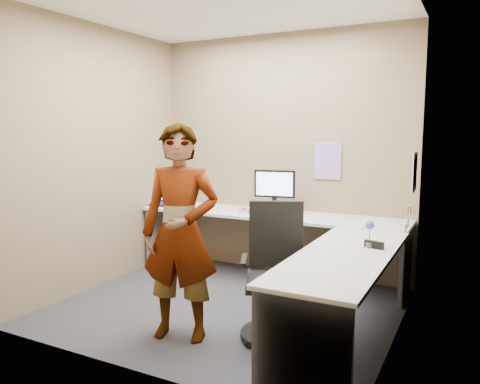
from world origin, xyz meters
The scene contains 21 objects.
ground centered at (0.00, 0.00, 0.00)m, with size 3.00×3.00×0.00m, color black.
wall_back centered at (0.00, 1.30, 1.35)m, with size 3.00×3.00×0.00m, color brown.
wall_right centered at (1.50, 0.00, 1.35)m, with size 2.70×2.70×0.00m, color brown.
wall_left centered at (-1.50, 0.00, 1.35)m, with size 2.70×2.70×0.00m, color brown.
ceiling centered at (0.00, 0.00, 2.70)m, with size 3.00×3.00×0.00m, color white.
desk centered at (0.44, 0.39, 0.59)m, with size 2.98×2.58×0.73m.
paper_ream centered at (0.07, 0.94, 0.76)m, with size 0.28×0.20×0.06m, color red.
monitor centered at (0.07, 0.96, 1.03)m, with size 0.44×0.16×0.42m.
laptop centered at (-1.36, 0.96, 0.79)m, with size 0.36×0.31×0.25m.
trackball_mouse centered at (-0.23, 0.85, 0.76)m, with size 0.12×0.08×0.07m.
origami centered at (-0.01, 0.75, 0.76)m, with size 0.10×0.10×0.06m, color white.
stapler centered at (1.33, -0.05, 0.76)m, with size 0.15×0.04×0.06m, color black.
flower centered at (1.30, -0.06, 0.87)m, with size 0.07×0.07×0.22m.
calendar_purple centered at (0.55, 1.29, 1.30)m, with size 0.30×0.01×0.40m, color #846BB7.
calendar_white centered at (1.49, 0.90, 1.25)m, with size 0.01×0.28×0.38m, color white.
sticky_note_a centered at (1.49, 0.55, 0.95)m, with size 0.01×0.07×0.07m, color #F2E059.
sticky_note_b centered at (1.49, 0.60, 0.82)m, with size 0.01×0.07×0.07m, color pink.
sticky_note_c centered at (1.49, 0.48, 0.80)m, with size 0.01×0.07×0.07m, color pink.
sticky_note_d centered at (1.49, 0.70, 0.92)m, with size 0.01×0.07×0.07m, color #F2E059.
office_chair centered at (0.65, -0.35, 0.43)m, with size 0.61×0.61×1.05m.
person centered at (-0.01, -0.70, 0.84)m, with size 0.61×0.40×1.69m, color #999399.
Camera 1 is at (2.03, -3.64, 1.63)m, focal length 35.00 mm.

